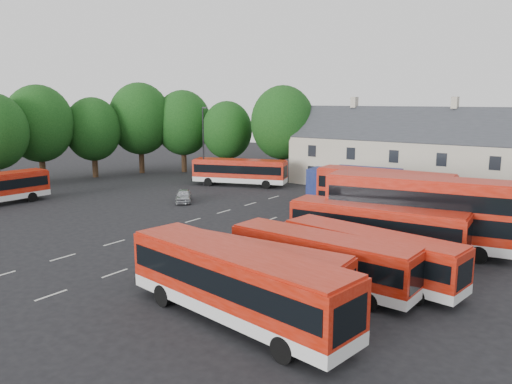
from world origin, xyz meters
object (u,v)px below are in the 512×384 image
bus_row_a (236,279)px  lamppost (204,144)px  box_truck (355,185)px  silver_car (184,196)px  bus_dd_south (419,209)px

bus_row_a → lamppost: lamppost is taller
bus_row_a → box_truck: (-6.09, 25.73, 0.04)m
silver_car → bus_dd_south: bearing=-47.3°
bus_row_a → lamppost: bearing=142.0°
bus_row_a → box_truck: box_truck is taller
bus_dd_south → lamppost: lamppost is taller
bus_dd_south → box_truck: (-9.11, 10.21, -0.70)m
box_truck → lamppost: 19.28m
box_truck → bus_row_a: bearing=-83.1°
bus_row_a → silver_car: bus_row_a is taller
lamppost → bus_row_a: bearing=-46.4°
bus_row_a → box_truck: size_ratio=1.41×
box_truck → silver_car: box_truck is taller
bus_dd_south → lamppost: 30.29m
lamppost → silver_car: bearing=-60.4°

